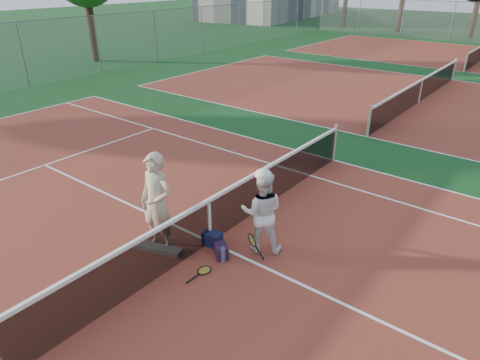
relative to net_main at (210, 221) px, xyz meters
name	(u,v)px	position (x,y,z in m)	size (l,w,h in m)	color
ground	(210,242)	(0.00, 0.00, -0.51)	(130.00, 130.00, 0.00)	#103C17
court_main	(210,242)	(0.00, 0.00, -0.51)	(23.77, 10.97, 0.01)	maroon
court_far_a	(418,102)	(0.00, 13.50, -0.51)	(23.77, 10.97, 0.01)	maroon
net_main	(210,221)	(0.00, 0.00, 0.00)	(0.10, 10.98, 1.02)	black
net_far_a	(421,91)	(0.00, 13.50, 0.00)	(0.10, 10.98, 1.02)	black
fence_left	(63,50)	(-16.00, 6.75, 0.99)	(54.50, 0.06, 3.00)	slate
player_a	(157,203)	(-0.66, -0.75, 0.51)	(0.75, 0.49, 2.04)	#B9AB8F
player_b	(262,212)	(0.96, 0.46, 0.34)	(0.82, 0.64, 1.70)	white
racket_red	(157,226)	(-0.95, -0.56, -0.21)	(0.16, 0.27, 0.59)	maroon
racket_black_held	(252,247)	(1.00, 0.09, -0.24)	(0.33, 0.27, 0.53)	black
racket_spare	(204,270)	(0.54, -0.78, -0.49)	(0.60, 0.27, 0.03)	black
sports_bag_navy	(212,239)	(0.10, -0.05, -0.36)	(0.37, 0.25, 0.29)	#111433
sports_bag_purple	(221,251)	(0.51, -0.24, -0.38)	(0.33, 0.23, 0.27)	black
net_cover_canvas	(158,249)	(-0.62, -0.86, -0.46)	(0.98, 0.23, 0.10)	slate
water_bottle	(223,255)	(0.63, -0.33, -0.36)	(0.09, 0.09, 0.30)	silver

